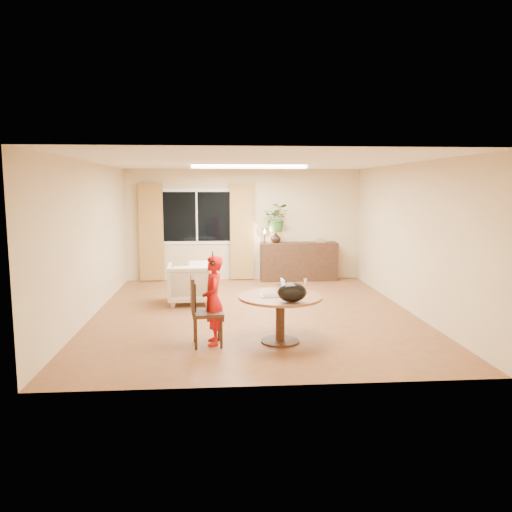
{
  "coord_description": "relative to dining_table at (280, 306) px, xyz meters",
  "views": [
    {
      "loc": [
        -0.61,
        -8.49,
        2.17
      ],
      "look_at": [
        0.03,
        -0.2,
        1.03
      ],
      "focal_mm": 35.0,
      "sensor_mm": 36.0,
      "label": 1
    }
  ],
  "objects": [
    {
      "name": "floor",
      "position": [
        -0.25,
        1.69,
        -0.53
      ],
      "size": [
        6.5,
        6.5,
        0.0
      ],
      "primitive_type": "plane",
      "color": "brown",
      "rests_on": "ground"
    },
    {
      "name": "ceiling",
      "position": [
        -0.25,
        1.69,
        2.07
      ],
      "size": [
        6.5,
        6.5,
        0.0
      ],
      "primitive_type": "plane",
      "rotation": [
        3.14,
        0.0,
        0.0
      ],
      "color": "white",
      "rests_on": "wall_back"
    },
    {
      "name": "wall_back",
      "position": [
        -0.25,
        4.94,
        0.77
      ],
      "size": [
        5.5,
        0.0,
        5.5
      ],
      "primitive_type": "plane",
      "rotation": [
        1.57,
        0.0,
        0.0
      ],
      "color": "tan",
      "rests_on": "floor"
    },
    {
      "name": "wall_left",
      "position": [
        -3.0,
        1.69,
        0.77
      ],
      "size": [
        0.0,
        6.5,
        6.5
      ],
      "primitive_type": "plane",
      "rotation": [
        1.57,
        0.0,
        1.57
      ],
      "color": "tan",
      "rests_on": "floor"
    },
    {
      "name": "wall_right",
      "position": [
        2.5,
        1.69,
        0.77
      ],
      "size": [
        0.0,
        6.5,
        6.5
      ],
      "primitive_type": "plane",
      "rotation": [
        1.57,
        0.0,
        -1.57
      ],
      "color": "tan",
      "rests_on": "floor"
    },
    {
      "name": "window",
      "position": [
        -1.35,
        4.93,
        0.97
      ],
      "size": [
        1.7,
        0.03,
        1.3
      ],
      "color": "white",
      "rests_on": "wall_back"
    },
    {
      "name": "curtain_left",
      "position": [
        -2.4,
        4.85,
        0.62
      ],
      "size": [
        0.55,
        0.08,
        2.25
      ],
      "primitive_type": "cube",
      "color": "olive",
      "rests_on": "wall_back"
    },
    {
      "name": "curtain_right",
      "position": [
        -0.3,
        4.85,
        0.62
      ],
      "size": [
        0.55,
        0.08,
        2.25
      ],
      "primitive_type": "cube",
      "color": "olive",
      "rests_on": "wall_back"
    },
    {
      "name": "ceiling_panel",
      "position": [
        -0.25,
        2.89,
        2.04
      ],
      "size": [
        2.2,
        0.35,
        0.05
      ],
      "primitive_type": "cube",
      "color": "white",
      "rests_on": "ceiling"
    },
    {
      "name": "dining_table",
      "position": [
        0.0,
        0.0,
        0.0
      ],
      "size": [
        1.18,
        1.18,
        0.67
      ],
      "color": "brown",
      "rests_on": "floor"
    },
    {
      "name": "dining_chair",
      "position": [
        -1.02,
        -0.06,
        -0.04
      ],
      "size": [
        0.5,
        0.47,
        0.97
      ],
      "primitive_type": null,
      "rotation": [
        0.0,
        0.0,
        0.1
      ],
      "color": "black",
      "rests_on": "floor"
    },
    {
      "name": "child",
      "position": [
        -0.94,
        -0.01,
        0.1
      ],
      "size": [
        0.48,
        0.33,
        1.25
      ],
      "primitive_type": "imported",
      "rotation": [
        0.0,
        0.0,
        -1.5
      ],
      "color": "red",
      "rests_on": "floor"
    },
    {
      "name": "laptop",
      "position": [
        -0.1,
        -0.01,
        0.26
      ],
      "size": [
        0.39,
        0.28,
        0.24
      ],
      "primitive_type": null,
      "rotation": [
        0.0,
        0.0,
        0.1
      ],
      "color": "#B7B7BC",
      "rests_on": "dining_table"
    },
    {
      "name": "tumbler",
      "position": [
        0.01,
        0.27,
        0.19
      ],
      "size": [
        0.07,
        0.07,
        0.1
      ],
      "primitive_type": null,
      "rotation": [
        0.0,
        0.0,
        -0.05
      ],
      "color": "white",
      "rests_on": "dining_table"
    },
    {
      "name": "wine_glass",
      "position": [
        0.38,
        0.16,
        0.25
      ],
      "size": [
        0.07,
        0.07,
        0.21
      ],
      "primitive_type": null,
      "rotation": [
        0.0,
        0.0,
        0.0
      ],
      "color": "white",
      "rests_on": "dining_table"
    },
    {
      "name": "pot_lid",
      "position": [
        0.28,
        0.29,
        0.16
      ],
      "size": [
        0.25,
        0.25,
        0.04
      ],
      "primitive_type": null,
      "rotation": [
        0.0,
        0.0,
        -0.08
      ],
      "color": "white",
      "rests_on": "dining_table"
    },
    {
      "name": "handbag",
      "position": [
        0.1,
        -0.4,
        0.27
      ],
      "size": [
        0.44,
        0.34,
        0.26
      ],
      "primitive_type": null,
      "rotation": [
        0.0,
        0.0,
        0.33
      ],
      "color": "black",
      "rests_on": "dining_table"
    },
    {
      "name": "armchair",
      "position": [
        -1.4,
        2.53,
        -0.15
      ],
      "size": [
        0.85,
        0.87,
        0.76
      ],
      "primitive_type": "imported",
      "rotation": [
        0.0,
        0.0,
        3.19
      ],
      "color": "beige",
      "rests_on": "floor"
    },
    {
      "name": "throw",
      "position": [
        -1.19,
        2.5,
        0.25
      ],
      "size": [
        0.48,
        0.58,
        0.03
      ],
      "primitive_type": null,
      "rotation": [
        0.0,
        0.0,
        0.06
      ],
      "color": "beige",
      "rests_on": "armchair"
    },
    {
      "name": "sideboard",
      "position": [
        1.02,
        4.7,
        -0.08
      ],
      "size": [
        1.79,
        0.44,
        0.9
      ],
      "primitive_type": "cube",
      "color": "black",
      "rests_on": "floor"
    },
    {
      "name": "vase",
      "position": [
        0.48,
        4.7,
        0.49
      ],
      "size": [
        0.27,
        0.27,
        0.25
      ],
      "primitive_type": "imported",
      "rotation": [
        0.0,
        0.0,
        -0.16
      ],
      "color": "black",
      "rests_on": "sideboard"
    },
    {
      "name": "bouquet",
      "position": [
        0.51,
        4.7,
        0.95
      ],
      "size": [
        0.71,
        0.65,
        0.66
      ],
      "primitive_type": "imported",
      "rotation": [
        0.0,
        0.0,
        -0.26
      ],
      "color": "#396827",
      "rests_on": "vase"
    },
    {
      "name": "book_stack",
      "position": [
        1.54,
        4.7,
        0.41
      ],
      "size": [
        0.24,
        0.21,
        0.08
      ],
      "primitive_type": null,
      "rotation": [
        0.0,
        0.0,
        0.34
      ],
      "color": "olive",
      "rests_on": "sideboard"
    },
    {
      "name": "desk_lamp",
      "position": [
        0.21,
        4.65,
        0.55
      ],
      "size": [
        0.18,
        0.18,
        0.36
      ],
      "primitive_type": null,
      "rotation": [
        0.0,
        0.0,
        -0.3
      ],
      "color": "black",
      "rests_on": "sideboard"
    }
  ]
}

